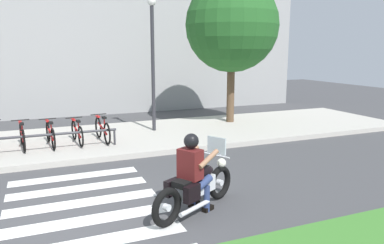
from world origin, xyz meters
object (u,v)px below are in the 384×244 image
(rider, at_px, (193,167))
(tree_near_rack, at_px, (232,26))
(motorcycle, at_px, (196,186))
(street_lamp, at_px, (153,54))
(bike_rack, at_px, (51,136))
(bicycle_3, at_px, (77,132))
(bicycle_1, at_px, (22,136))
(bicycle_4, at_px, (102,130))
(bicycle_2, at_px, (50,134))

(rider, xyz_separation_m, tree_near_rack, (4.30, 6.66, 2.89))
(motorcycle, height_order, tree_near_rack, tree_near_rack)
(rider, distance_m, street_lamp, 6.64)
(rider, xyz_separation_m, bike_rack, (-2.18, 4.79, -0.27))
(motorcycle, xyz_separation_m, tree_near_rack, (4.24, 6.63, 3.26))
(bicycle_3, bearing_deg, bicycle_1, -179.97)
(bicycle_4, bearing_deg, motorcycle, -81.57)
(rider, height_order, bicycle_4, rider)
(bicycle_1, relative_size, bicycle_4, 0.96)
(bicycle_2, distance_m, bike_rack, 0.56)
(bicycle_1, bearing_deg, tree_near_rack, 10.36)
(bike_rack, bearing_deg, street_lamp, 23.80)
(bicycle_1, xyz_separation_m, bike_rack, (0.73, -0.55, 0.06))
(bicycle_2, distance_m, bicycle_3, 0.73)
(rider, bearing_deg, street_lamp, 79.50)
(motorcycle, height_order, rider, rider)
(street_lamp, distance_m, tree_near_rack, 3.33)
(bicycle_4, xyz_separation_m, tree_near_rack, (5.02, 1.32, 3.22))
(bicycle_3, distance_m, tree_near_rack, 6.73)
(bicycle_1, distance_m, tree_near_rack, 8.01)
(bike_rack, relative_size, street_lamp, 0.78)
(bike_rack, bearing_deg, bicycle_2, 90.05)
(bicycle_2, xyz_separation_m, bicycle_3, (0.73, -0.00, -0.00))
(rider, bearing_deg, motorcycle, 26.09)
(bicycle_2, relative_size, bike_rack, 0.48)
(bicycle_1, height_order, tree_near_rack, tree_near_rack)
(bike_rack, bearing_deg, tree_near_rack, 16.11)
(bicycle_1, height_order, bicycle_3, bicycle_1)
(street_lamp, height_order, tree_near_rack, tree_near_rack)
(rider, xyz_separation_m, street_lamp, (1.16, 6.26, 1.89))
(bicycle_2, bearing_deg, tree_near_rack, 11.49)
(tree_near_rack, bearing_deg, motorcycle, -122.57)
(bicycle_2, xyz_separation_m, bicycle_4, (1.46, -0.00, 0.02))
(rider, bearing_deg, bicycle_4, 97.65)
(motorcycle, distance_m, bicycle_4, 5.37)
(bike_rack, bearing_deg, bicycle_3, 37.26)
(rider, relative_size, bicycle_4, 0.88)
(bicycle_2, relative_size, street_lamp, 0.37)
(rider, height_order, bicycle_1, rider)
(bicycle_4, relative_size, bike_rack, 0.47)
(rider, distance_m, bike_rack, 5.27)
(bicycle_1, bearing_deg, street_lamp, 12.72)
(bicycle_2, xyz_separation_m, street_lamp, (3.34, 0.92, 2.23))
(bicycle_2, height_order, street_lamp, street_lamp)
(bicycle_3, bearing_deg, street_lamp, 19.38)
(bicycle_3, bearing_deg, bike_rack, -142.74)
(motorcycle, distance_m, street_lamp, 6.71)
(rider, relative_size, bicycle_3, 0.91)
(motorcycle, height_order, bicycle_4, motorcycle)
(motorcycle, xyz_separation_m, street_lamp, (1.09, 6.23, 2.25))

